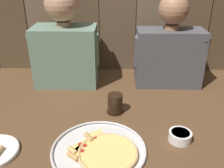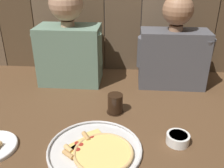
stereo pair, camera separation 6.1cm
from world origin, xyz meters
name	(u,v)px [view 1 (the left image)]	position (x,y,z in m)	size (l,w,h in m)	color
ground_plane	(116,128)	(0.00, 0.00, 0.00)	(3.20, 3.20, 0.00)	brown
pizza_tray	(101,150)	(-0.06, -0.17, 0.01)	(0.39, 0.39, 0.03)	silver
drinking_glass	(115,104)	(-0.01, 0.14, 0.05)	(0.09, 0.09, 0.10)	black
dipping_bowl	(180,136)	(0.27, -0.08, 0.02)	(0.10, 0.10, 0.04)	white
diner_left	(65,40)	(-0.31, 0.49, 0.28)	(0.41, 0.22, 0.59)	slate
diner_right	(170,46)	(0.31, 0.49, 0.25)	(0.43, 0.19, 0.55)	#4C4C51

